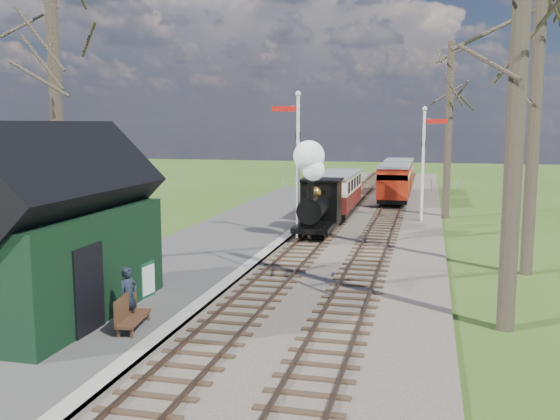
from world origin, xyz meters
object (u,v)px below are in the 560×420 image
Objects in this scene: station_shed at (53,233)px; semaphore_near at (296,155)px; semaphore_far at (425,155)px; red_carriage_a at (394,183)px; locomotive at (316,195)px; red_carriage_b at (399,176)px; coach at (337,192)px; person at (128,296)px; sign_board at (147,280)px; bench at (129,312)px.

semaphore_near is at bearing 73.62° from station_shed.
red_carriage_a is at bearing 105.93° from semaphore_far.
locomotive is at bearing -102.66° from red_carriage_a.
red_carriage_a is at bearing -90.00° from red_carriage_b.
coach is at bearing 77.02° from station_shed.
station_shed is at bearing 102.76° from person.
semaphore_near is 1.09× the size of semaphore_far.
sign_board is at bearing -103.61° from red_carriage_a.
red_carriage_a is (2.61, 11.63, -0.52)m from locomotive.
coach is at bearing 80.52° from sign_board.
station_shed is 4.27× the size of bench.
red_carriage_a is (3.37, 12.22, -2.26)m from semaphore_near.
red_carriage_b reaches higher than sign_board.
sign_board is at bearing -114.06° from semaphore_far.
semaphore_near is 12.97m from bench.
sign_board is (-7.16, -16.03, -2.66)m from semaphore_far.
semaphore_near reaches higher than sign_board.
semaphore_far reaches higher than coach.
bench is 1.06× the size of person.
semaphore_far is at bearing 49.40° from semaphore_near.
semaphore_near is 1.54× the size of locomotive.
sign_board reaches higher than bench.
station_shed is at bearing -108.80° from locomotive.
semaphore_near reaches higher than red_carriage_b.
red_carriage_a is 1.00× the size of red_carriage_b.
bench is (2.26, -0.55, -1.68)m from station_shed.
semaphore_far reaches higher than person.
red_carriage_b is 4.71× the size of sign_board.
semaphore_far reaches higher than red_carriage_a.
red_carriage_a is at bearing 77.34° from locomotive.
station_shed reaches higher than coach.
red_carriage_b is (2.60, 11.07, -0.02)m from coach.
red_carriage_a reaches higher than sign_board.
coach is 16.92m from sign_board.
semaphore_near is 18.17m from red_carriage_b.
locomotive is 13.35m from bench.
red_carriage_b is at bearing 79.02° from sign_board.
semaphore_far is 4.10× the size of person.
locomotive is at bearing 37.67° from semaphore_near.
person is at bearing 119.49° from bench.
red_carriage_a is at bearing 79.39° from bench.
person reaches higher than bench.
bench is 0.42m from person.
red_carriage_b is (6.90, 29.72, -0.90)m from station_shed.
locomotive is 17.34m from red_carriage_b.
semaphore_far is 7.12m from locomotive.
person is (-2.17, -18.95, -0.49)m from coach.
coach is 11.38m from red_carriage_b.
locomotive is 11.04m from sign_board.
semaphore_far is 0.89× the size of coach.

